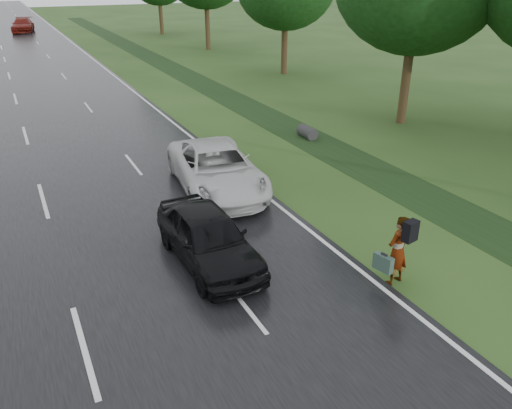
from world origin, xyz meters
name	(u,v)px	position (x,y,z in m)	size (l,w,h in m)	color
ground	(85,351)	(0.00, 0.00, 0.00)	(220.00, 220.00, 0.00)	#264418
road	(2,52)	(0.00, 45.00, 0.02)	(14.00, 180.00, 0.04)	black
edge_stripe_east	(78,47)	(6.75, 45.00, 0.04)	(0.12, 180.00, 0.01)	silver
center_line	(2,52)	(0.00, 45.00, 0.04)	(0.12, 180.00, 0.01)	silver
drainage_ditch	(230,97)	(11.50, 18.71, 0.04)	(2.20, 120.00, 0.56)	black
pedestrian	(398,250)	(7.18, -0.89, 0.93)	(0.90, 0.68, 1.80)	#A5998C
white_pickup	(217,169)	(5.50, 6.26, 0.81)	(2.56, 5.55, 1.54)	silver
dark_sedan	(208,237)	(3.50, 2.00, 0.76)	(1.70, 4.23, 1.44)	black
far_car_red	(23,25)	(2.95, 61.42, 0.84)	(2.25, 5.52, 1.60)	maroon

